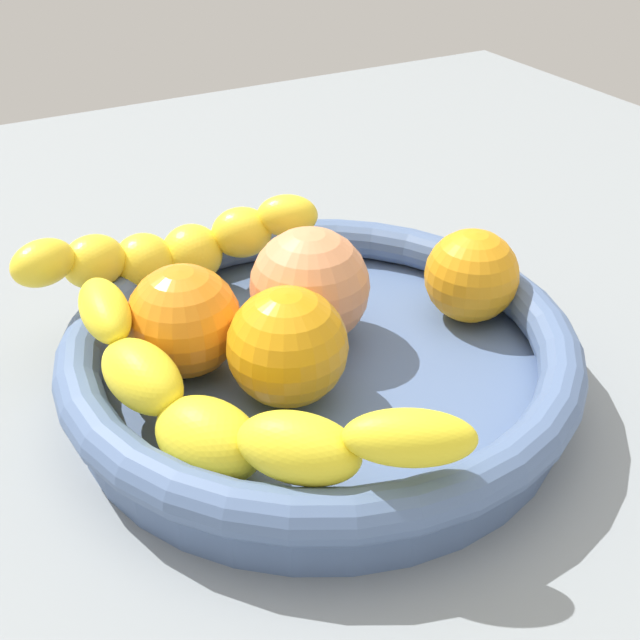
# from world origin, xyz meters

# --- Properties ---
(kitchen_counter) EXTENTS (1.20, 1.20, 0.03)m
(kitchen_counter) POSITION_xyz_m (0.00, 0.00, 0.01)
(kitchen_counter) COLOR gray
(kitchen_counter) RESTS_ON ground
(fruit_bowl) EXTENTS (0.31, 0.31, 0.05)m
(fruit_bowl) POSITION_xyz_m (0.00, 0.00, 0.06)
(fruit_bowl) COLOR slate
(fruit_bowl) RESTS_ON kitchen_counter
(banana_draped_left) EXTENTS (0.23, 0.14, 0.06)m
(banana_draped_left) POSITION_xyz_m (0.05, -0.08, 0.09)
(banana_draped_left) COLOR yellow
(banana_draped_left) RESTS_ON fruit_bowl
(banana_draped_right) EXTENTS (0.07, 0.21, 0.06)m
(banana_draped_right) POSITION_xyz_m (-0.11, -0.05, 0.09)
(banana_draped_right) COLOR yellow
(banana_draped_right) RESTS_ON fruit_bowl
(orange_front) EXTENTS (0.06, 0.06, 0.06)m
(orange_front) POSITION_xyz_m (-0.00, 0.11, 0.08)
(orange_front) COLOR orange
(orange_front) RESTS_ON fruit_bowl
(orange_mid_left) EXTENTS (0.07, 0.07, 0.07)m
(orange_mid_left) POSITION_xyz_m (-0.03, -0.07, 0.08)
(orange_mid_left) COLOR orange
(orange_mid_left) RESTS_ON fruit_bowl
(orange_mid_right) EXTENTS (0.07, 0.07, 0.07)m
(orange_mid_right) POSITION_xyz_m (0.02, -0.03, 0.09)
(orange_mid_right) COLOR orange
(orange_mid_right) RESTS_ON fruit_bowl
(peach_blush) EXTENTS (0.07, 0.07, 0.07)m
(peach_blush) POSITION_xyz_m (-0.03, 0.01, 0.09)
(peach_blush) COLOR #EA925D
(peach_blush) RESTS_ON fruit_bowl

